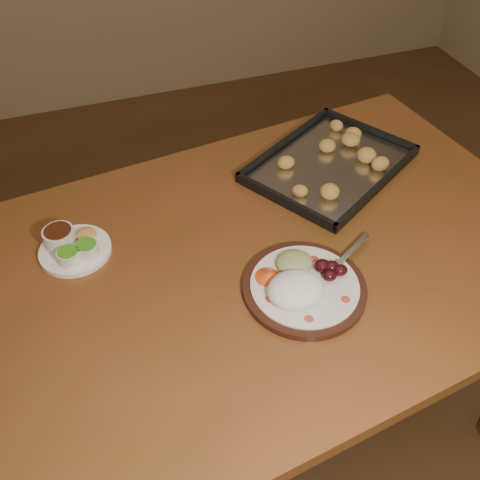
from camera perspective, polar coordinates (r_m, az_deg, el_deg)
name	(u,v)px	position (r m, az deg, el deg)	size (l,w,h in m)	color
ground	(274,371)	(1.91, 3.66, -13.75)	(4.00, 4.00, 0.00)	#4E341A
dining_table	(244,288)	(1.27, 0.45, -5.12)	(1.60, 1.08, 0.75)	brown
dinner_plate	(301,285)	(1.13, 6.57, -4.76)	(0.33, 0.26, 0.06)	black
condiment_saucer	(72,246)	(1.26, -17.49, -0.61)	(0.16, 0.16, 0.05)	white
baking_tray	(330,164)	(1.46, 9.58, 8.03)	(0.52, 0.48, 0.04)	black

